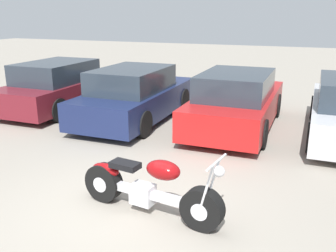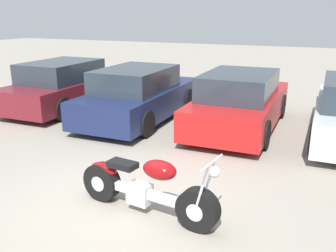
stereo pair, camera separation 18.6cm
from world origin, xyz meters
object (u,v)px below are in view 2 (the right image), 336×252
at_px(parked_car_maroon, 67,86).
at_px(parked_car_navy, 139,95).
at_px(parked_car_red, 240,102).
at_px(motorcycle, 145,188).

xyz_separation_m(parked_car_maroon, parked_car_navy, (2.70, -0.34, 0.00)).
distance_m(parked_car_navy, parked_car_red, 2.72).
height_order(parked_car_maroon, parked_car_navy, same).
height_order(motorcycle, parked_car_red, parked_car_red).
distance_m(motorcycle, parked_car_maroon, 7.02).
height_order(parked_car_maroon, parked_car_red, same).
relative_size(motorcycle, parked_car_maroon, 0.51).
relative_size(motorcycle, parked_car_navy, 0.51).
xyz_separation_m(parked_car_maroon, parked_car_red, (5.40, -0.06, 0.00)).
bearing_deg(parked_car_red, parked_car_navy, -174.10).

